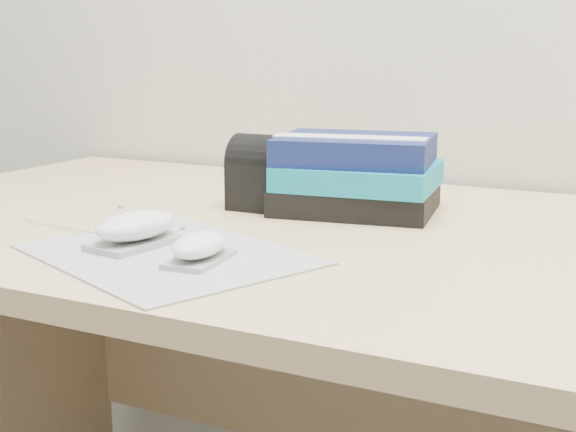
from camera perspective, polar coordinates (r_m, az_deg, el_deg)
The scene contains 7 objects.
desk at distance 1.20m, azimuth 6.44°, elevation -11.48°, with size 1.60×0.80×0.73m.
mousepad at distance 0.95m, azimuth -8.58°, elevation -2.70°, with size 0.32×0.25×0.00m, color gray.
mouse_rear at distance 0.99m, azimuth -10.76°, elevation -0.86°, with size 0.08×0.13×0.05m.
mouse_front at distance 0.90m, azimuth -6.31°, elevation -2.21°, with size 0.06×0.10×0.04m.
usb_cable at distance 1.10m, azimuth -15.05°, elevation -0.83°, with size 0.00×0.00×0.20m, color white.
book_stack at distance 1.18m, azimuth 4.90°, elevation 2.96°, with size 0.25×0.22×0.11m.
pouch at distance 1.19m, azimuth -0.99°, elevation 3.03°, with size 0.12×0.09×0.11m.
Camera 1 is at (0.37, 0.61, 0.97)m, focal length 50.00 mm.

